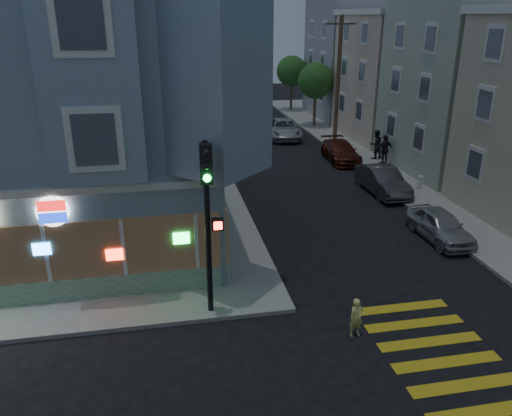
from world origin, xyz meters
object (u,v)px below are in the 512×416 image
object	(u,v)px
street_tree_far	(292,71)
parked_car_c	(341,151)
fire_hydrant	(420,181)
parked_car_d	(284,129)
parked_car_b	(383,181)
utility_pole	(338,79)
street_tree_near	(316,81)
traffic_signal	(208,202)
pedestrian_b	(385,150)
pedestrian_a	(376,144)
parked_car_a	(440,225)
running_child	(356,318)

from	to	relation	value
street_tree_far	parked_car_c	size ratio (longest dim) A/B	1.18
fire_hydrant	parked_car_d	bearing A→B (deg)	107.20
street_tree_far	parked_car_b	world-z (taller)	street_tree_far
utility_pole	parked_car_d	world-z (taller)	utility_pole
utility_pole	fire_hydrant	distance (m)	12.27
street_tree_near	traffic_signal	bearing A→B (deg)	-113.29
utility_pole	parked_car_c	xyz separation A→B (m)	(-1.30, -4.86, -4.14)
pedestrian_b	traffic_signal	size ratio (longest dim) A/B	0.34
pedestrian_a	fire_hydrant	distance (m)	6.33
parked_car_c	utility_pole	bearing A→B (deg)	77.65
parked_car_a	parked_car_b	xyz separation A→B (m)	(0.11, 6.13, 0.07)
parked_car_a	fire_hydrant	bearing A→B (deg)	68.17
parked_car_d	traffic_signal	xyz separation A→B (m)	(-8.30, -24.12, 3.20)
pedestrian_a	fire_hydrant	xyz separation A→B (m)	(-0.09, -6.31, -0.56)
street_tree_far	parked_car_d	world-z (taller)	street_tree_far
parked_car_b	parked_car_a	bearing A→B (deg)	-91.94
pedestrian_a	parked_car_d	bearing A→B (deg)	-75.29
street_tree_far	parked_car_c	xyz separation A→B (m)	(-1.50, -18.86, -3.28)
running_child	pedestrian_a	xyz separation A→B (m)	(8.55, 18.34, 0.49)
street_tree_near	street_tree_far	size ratio (longest dim) A/B	1.00
street_tree_near	utility_pole	bearing A→B (deg)	-91.91
pedestrian_b	parked_car_a	world-z (taller)	pedestrian_b
utility_pole	pedestrian_b	distance (m)	7.64
parked_car_a	parked_car_d	size ratio (longest dim) A/B	0.73
street_tree_near	running_child	bearing A→B (deg)	-104.72
pedestrian_b	traffic_signal	xyz separation A→B (m)	(-12.70, -15.04, 2.83)
utility_pole	street_tree_near	world-z (taller)	utility_pole
parked_car_a	parked_car_b	world-z (taller)	parked_car_b
parked_car_c	street_tree_far	bearing A→B (deg)	88.07
parked_car_d	pedestrian_a	bearing A→B (deg)	-54.32
pedestrian_b	parked_car_d	bearing A→B (deg)	-77.06
street_tree_far	fire_hydrant	bearing A→B (deg)	-88.39
pedestrian_a	parked_car_b	bearing A→B (deg)	54.65
street_tree_near	parked_car_d	bearing A→B (deg)	-135.49
pedestrian_b	parked_car_b	size ratio (longest dim) A/B	0.44
parked_car_a	parked_car_b	bearing A→B (deg)	87.96
utility_pole	street_tree_near	xyz separation A→B (m)	(0.20, 6.00, -0.86)
street_tree_near	traffic_signal	xyz separation A→B (m)	(-11.90, -27.66, -0.00)
parked_car_a	fire_hydrant	xyz separation A→B (m)	(2.32, 6.11, -0.10)
traffic_signal	parked_car_a	bearing A→B (deg)	23.86
street_tree_near	parked_car_c	world-z (taller)	street_tree_near
street_tree_far	parked_car_d	size ratio (longest dim) A/B	1.01
parked_car_a	traffic_signal	world-z (taller)	traffic_signal
street_tree_far	running_child	world-z (taller)	street_tree_far
parked_car_b	fire_hydrant	distance (m)	2.22
pedestrian_a	traffic_signal	xyz separation A→B (m)	(-12.70, -16.49, 2.82)
parked_car_b	pedestrian_a	bearing A→B (deg)	69.01
running_child	parked_car_b	size ratio (longest dim) A/B	0.28
running_child	pedestrian_b	xyz separation A→B (m)	(8.55, 16.89, 0.49)
running_child	parked_car_a	bearing A→B (deg)	34.55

